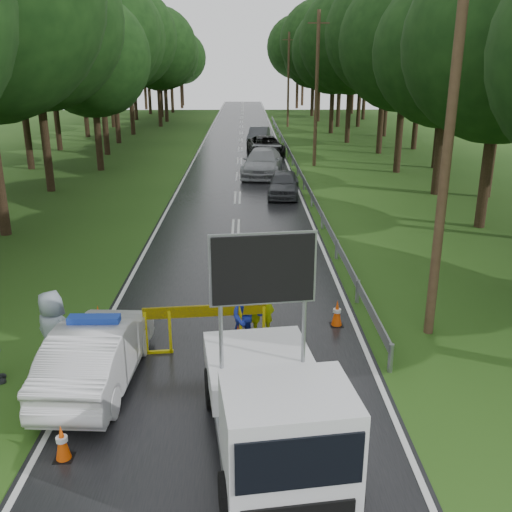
{
  "coord_description": "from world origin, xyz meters",
  "views": [
    {
      "loc": [
        0.44,
        -11.43,
        6.66
      ],
      "look_at": [
        0.73,
        4.49,
        1.3
      ],
      "focal_mm": 40.0,
      "sensor_mm": 36.0,
      "label": 1
    }
  ],
  "objects_px": {
    "barrier": "(205,317)",
    "queue_car_fourth": "(259,136)",
    "civilian": "(246,317)",
    "police_sedan": "(97,353)",
    "officer": "(261,299)",
    "queue_car_second": "(263,163)",
    "queue_car_first": "(284,184)",
    "queue_car_third": "(266,146)",
    "work_truck": "(274,409)"
  },
  "relations": [
    {
      "from": "work_truck",
      "to": "queue_car_fourth",
      "type": "height_order",
      "value": "work_truck"
    },
    {
      "from": "queue_car_first",
      "to": "queue_car_fourth",
      "type": "xyz_separation_m",
      "value": [
        -0.84,
        20.56,
        0.08
      ]
    },
    {
      "from": "work_truck",
      "to": "queue_car_second",
      "type": "distance_m",
      "value": 27.31
    },
    {
      "from": "officer",
      "to": "queue_car_first",
      "type": "relative_size",
      "value": 0.49
    },
    {
      "from": "work_truck",
      "to": "civilian",
      "type": "bearing_deg",
      "value": 88.84
    },
    {
      "from": "civilian",
      "to": "queue_car_third",
      "type": "distance_m",
      "value": 31.45
    },
    {
      "from": "work_truck",
      "to": "barrier",
      "type": "distance_m",
      "value": 4.28
    },
    {
      "from": "barrier",
      "to": "police_sedan",
      "type": "bearing_deg",
      "value": -153.7
    },
    {
      "from": "civilian",
      "to": "barrier",
      "type": "bearing_deg",
      "value": 179.93
    },
    {
      "from": "police_sedan",
      "to": "queue_car_fourth",
      "type": "xyz_separation_m",
      "value": [
        4.41,
        39.25,
        0.03
      ]
    },
    {
      "from": "queue_car_third",
      "to": "work_truck",
      "type": "bearing_deg",
      "value": -98.09
    },
    {
      "from": "police_sedan",
      "to": "work_truck",
      "type": "xyz_separation_m",
      "value": [
        3.71,
        -2.62,
        0.3
      ]
    },
    {
      "from": "queue_car_second",
      "to": "queue_car_fourth",
      "type": "bearing_deg",
      "value": 97.3
    },
    {
      "from": "police_sedan",
      "to": "queue_car_second",
      "type": "distance_m",
      "value": 25.06
    },
    {
      "from": "officer",
      "to": "queue_car_fourth",
      "type": "bearing_deg",
      "value": -100.06
    },
    {
      "from": "queue_car_first",
      "to": "police_sedan",
      "type": "bearing_deg",
      "value": -100.23
    },
    {
      "from": "barrier",
      "to": "queue_car_fourth",
      "type": "bearing_deg",
      "value": 81.01
    },
    {
      "from": "queue_car_first",
      "to": "queue_car_second",
      "type": "xyz_separation_m",
      "value": [
        -0.94,
        6.0,
        0.14
      ]
    },
    {
      "from": "civilian",
      "to": "queue_car_fourth",
      "type": "xyz_separation_m",
      "value": [
        1.18,
        37.71,
        -0.09
      ]
    },
    {
      "from": "queue_car_second",
      "to": "barrier",
      "type": "bearing_deg",
      "value": -87.41
    },
    {
      "from": "police_sedan",
      "to": "queue_car_first",
      "type": "xyz_separation_m",
      "value": [
        5.25,
        18.69,
        -0.06
      ]
    },
    {
      "from": "police_sedan",
      "to": "queue_car_third",
      "type": "relative_size",
      "value": 0.84
    },
    {
      "from": "queue_car_first",
      "to": "queue_car_third",
      "type": "distance_m",
      "value": 14.26
    },
    {
      "from": "officer",
      "to": "queue_car_first",
      "type": "height_order",
      "value": "officer"
    },
    {
      "from": "work_truck",
      "to": "civilian",
      "type": "xyz_separation_m",
      "value": [
        -0.47,
        4.15,
        -0.18
      ]
    },
    {
      "from": "barrier",
      "to": "queue_car_first",
      "type": "height_order",
      "value": "queue_car_first"
    },
    {
      "from": "queue_car_second",
      "to": "work_truck",
      "type": "bearing_deg",
      "value": -83.62
    },
    {
      "from": "barrier",
      "to": "queue_car_third",
      "type": "height_order",
      "value": "queue_car_third"
    },
    {
      "from": "work_truck",
      "to": "queue_car_second",
      "type": "height_order",
      "value": "work_truck"
    },
    {
      "from": "queue_car_second",
      "to": "queue_car_third",
      "type": "xyz_separation_m",
      "value": [
        0.47,
        8.26,
        -0.08
      ]
    },
    {
      "from": "barrier",
      "to": "queue_car_third",
      "type": "bearing_deg",
      "value": 79.67
    },
    {
      "from": "officer",
      "to": "police_sedan",
      "type": "bearing_deg",
      "value": 24.26
    },
    {
      "from": "queue_car_third",
      "to": "civilian",
      "type": "bearing_deg",
      "value": -99.18
    },
    {
      "from": "police_sedan",
      "to": "work_truck",
      "type": "relative_size",
      "value": 0.9
    },
    {
      "from": "officer",
      "to": "queue_car_second",
      "type": "distance_m",
      "value": 22.35
    },
    {
      "from": "civilian",
      "to": "officer",
      "type": "bearing_deg",
      "value": 57.73
    },
    {
      "from": "police_sedan",
      "to": "queue_car_third",
      "type": "height_order",
      "value": "police_sedan"
    },
    {
      "from": "barrier",
      "to": "work_truck",
      "type": "bearing_deg",
      "value": -75.82
    },
    {
      "from": "police_sedan",
      "to": "queue_car_fourth",
      "type": "distance_m",
      "value": 39.49
    },
    {
      "from": "officer",
      "to": "work_truck",
      "type": "bearing_deg",
      "value": 82.29
    },
    {
      "from": "barrier",
      "to": "civilian",
      "type": "height_order",
      "value": "civilian"
    },
    {
      "from": "barrier",
      "to": "queue_car_fourth",
      "type": "distance_m",
      "value": 37.9
    },
    {
      "from": "police_sedan",
      "to": "queue_car_second",
      "type": "relative_size",
      "value": 0.8
    },
    {
      "from": "police_sedan",
      "to": "queue_car_first",
      "type": "bearing_deg",
      "value": -102.41
    },
    {
      "from": "police_sedan",
      "to": "barrier",
      "type": "distance_m",
      "value": 2.66
    },
    {
      "from": "civilian",
      "to": "queue_car_second",
      "type": "bearing_deg",
      "value": 79.81
    },
    {
      "from": "queue_car_fourth",
      "to": "officer",
      "type": "bearing_deg",
      "value": -83.6
    },
    {
      "from": "police_sedan",
      "to": "barrier",
      "type": "bearing_deg",
      "value": -144.69
    },
    {
      "from": "queue_car_first",
      "to": "queue_car_fourth",
      "type": "relative_size",
      "value": 0.86
    },
    {
      "from": "work_truck",
      "to": "barrier",
      "type": "height_order",
      "value": "work_truck"
    }
  ]
}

